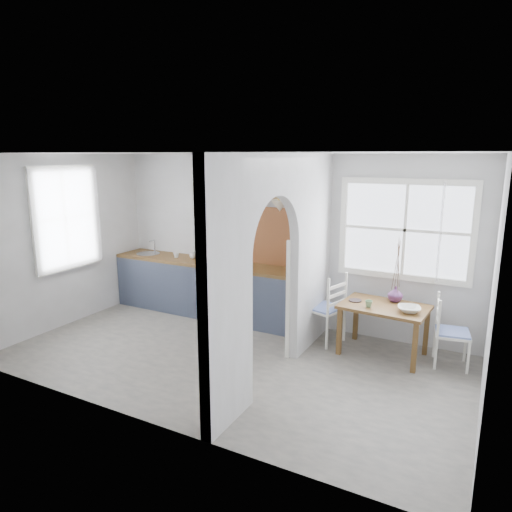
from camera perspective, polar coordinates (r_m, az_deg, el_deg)
The scene contains 26 objects.
floor at distance 6.05m, azimuth -3.25°, elevation -12.74°, with size 5.80×3.20×0.01m, color gray.
ceiling at distance 5.47m, azimuth -3.59°, elevation 12.72°, with size 5.80×3.20×0.01m, color beige.
walls at distance 5.62m, azimuth -3.41°, elevation -0.66°, with size 5.81×3.21×2.60m.
partition at distance 5.32m, azimuth 3.37°, elevation 0.25°, with size 0.12×3.20×2.60m.
kitchen_window at distance 7.44m, azimuth -22.79°, elevation 4.38°, with size 0.10×1.16×1.50m, color white, non-canonical shape.
nook_window at distance 6.40m, azimuth 18.11°, elevation 3.10°, with size 1.76×0.10×1.30m, color white, non-canonical shape.
counter at distance 7.50m, azimuth -5.48°, elevation -3.97°, with size 3.50×0.60×0.90m.
sink at distance 8.15m, azimuth -13.33°, elevation 0.22°, with size 0.40×0.40×0.02m, color #B7BAC2.
backsplash at distance 7.06m, azimuth 1.78°, elevation 2.50°, with size 1.65×0.03×0.90m, color brown.
shelf at distance 6.90m, azimuth 1.50°, elevation 7.72°, with size 1.75×0.20×0.21m.
pendant_lamp at distance 6.45m, azimuth 2.99°, elevation 6.29°, with size 0.26×0.26×0.16m, color #F0E3C7.
utensil_rail at distance 6.11m, azimuth 5.88°, elevation 1.81°, with size 0.02×0.02×0.50m, color #B7BAC2.
dining_table at distance 6.27m, azimuth 15.58°, elevation -8.91°, with size 1.08×0.72×0.68m, color brown, non-canonical shape.
chair_left at distance 6.48m, azimuth 8.51°, elevation -6.34°, with size 0.46×0.46×1.00m, color white, non-canonical shape.
chair_right at distance 6.20m, azimuth 23.36°, elevation -8.70°, with size 0.41×0.41×0.89m, color white, non-canonical shape.
kettle at distance 6.63m, azimuth 5.99°, elevation -1.29°, with size 0.17×0.14×0.21m, color white, non-canonical shape.
mug_a at distance 7.72m, azimuth -9.94°, elevation 0.12°, with size 0.10×0.10×0.09m, color white.
mug_b at distance 7.63m, azimuth -7.88°, elevation 0.05°, with size 0.12×0.12×0.09m, color white.
knife_block at distance 7.50m, azimuth -6.91°, elevation 0.38°, with size 0.10×0.14×0.22m, color black.
jar at distance 7.39m, azimuth -4.56°, elevation -0.01°, with size 0.10×0.10×0.16m, color olive.
towel_magenta at distance 6.52m, azimuth 5.70°, elevation -8.23°, with size 0.02×0.03×0.59m, color #AB1C59.
towel_orange at distance 6.48m, azimuth 5.50°, elevation -8.60°, with size 0.02×0.03×0.44m, color orange.
bowl at distance 5.99m, azimuth 18.59°, elevation -6.32°, with size 0.28×0.28×0.07m, color white.
table_cup at distance 6.03m, azimuth 13.91°, elevation -5.82°, with size 0.09×0.09×0.09m, color #71A06F.
plate at distance 6.24m, azimuth 12.30°, elevation -5.44°, with size 0.17×0.17×0.01m, color #2F2425.
vase at distance 6.33m, azimuth 17.02°, elevation -4.56°, with size 0.20×0.20×0.21m, color #5A2E60.
Camera 1 is at (2.84, -4.67, 2.58)m, focal length 32.00 mm.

